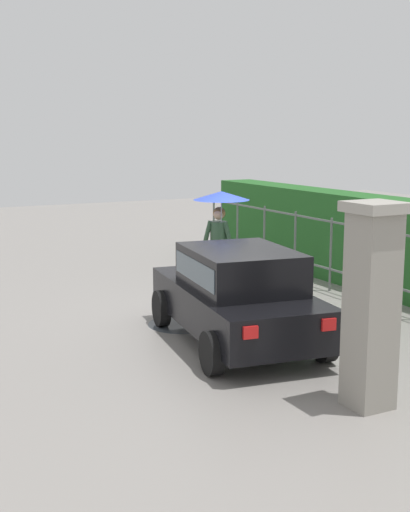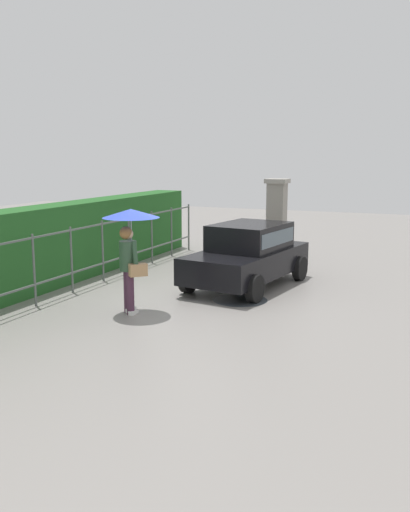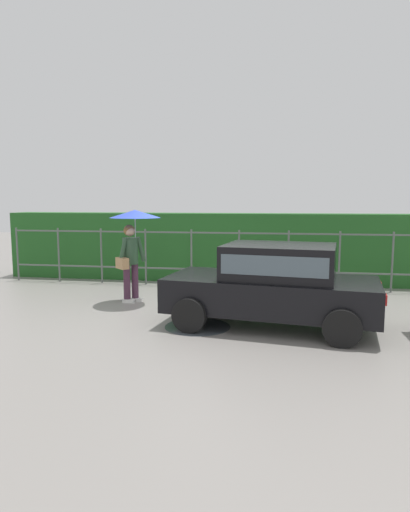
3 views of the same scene
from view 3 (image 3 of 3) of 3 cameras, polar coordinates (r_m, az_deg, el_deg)
ground_plane at (r=8.94m, az=-0.66°, el=-7.33°), size 40.00×40.00×0.00m
car at (r=7.90m, az=9.01°, el=-3.37°), size 3.91×2.28×1.48m
pedestrian at (r=9.69m, az=-9.43°, el=3.01°), size 1.11×1.11×2.05m
fence_section at (r=11.41m, az=1.31°, el=0.08°), size 11.37×0.05×1.50m
hedge_row at (r=12.33m, az=1.94°, el=1.18°), size 12.32×0.90×1.90m
puddle_near at (r=7.94m, az=-0.98°, el=-9.19°), size 1.18×1.18×0.00m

